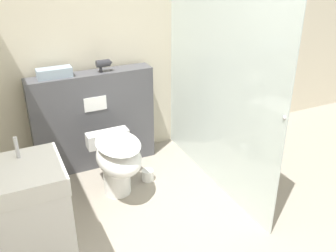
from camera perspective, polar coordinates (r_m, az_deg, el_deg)
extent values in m
cube|color=beige|center=(3.91, -6.93, 12.97)|extent=(8.00, 0.06, 2.50)
cube|color=#4C4C51|center=(3.87, -11.16, 0.84)|extent=(1.23, 0.21, 1.01)
cube|color=white|center=(3.69, -11.01, 3.32)|extent=(0.22, 0.01, 0.14)
cube|color=silver|center=(3.36, 7.49, 7.61)|extent=(0.01, 1.83, 2.14)
sphere|color=#B2B2B7|center=(2.73, 17.42, 1.23)|extent=(0.04, 0.04, 0.04)
cylinder|color=white|center=(3.53, -7.82, -7.22)|extent=(0.25, 0.25, 0.40)
ellipsoid|color=white|center=(3.33, -7.52, -4.79)|extent=(0.38, 0.55, 0.27)
ellipsoid|color=white|center=(3.26, -7.66, -2.60)|extent=(0.38, 0.54, 0.02)
cube|color=white|center=(3.57, -9.18, -1.85)|extent=(0.40, 0.13, 0.14)
cube|color=white|center=(2.67, -19.63, -15.58)|extent=(0.46, 0.47, 0.81)
cube|color=white|center=(2.40, -21.27, -7.11)|extent=(0.47, 0.48, 0.12)
cylinder|color=silver|center=(2.45, -22.07, -3.05)|extent=(0.02, 0.02, 0.14)
cylinder|color=#2D2D33|center=(3.68, -9.88, 9.39)|extent=(0.13, 0.07, 0.07)
cone|color=#2D2D33|center=(3.70, -8.68, 9.57)|extent=(0.03, 0.06, 0.06)
cylinder|color=#2D2D33|center=(3.69, -10.22, 8.65)|extent=(0.03, 0.03, 0.08)
cube|color=#8C9EAD|center=(3.63, -16.93, 7.78)|extent=(0.32, 0.13, 0.09)
cylinder|color=white|center=(3.74, -3.11, -7.49)|extent=(0.11, 0.11, 0.11)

